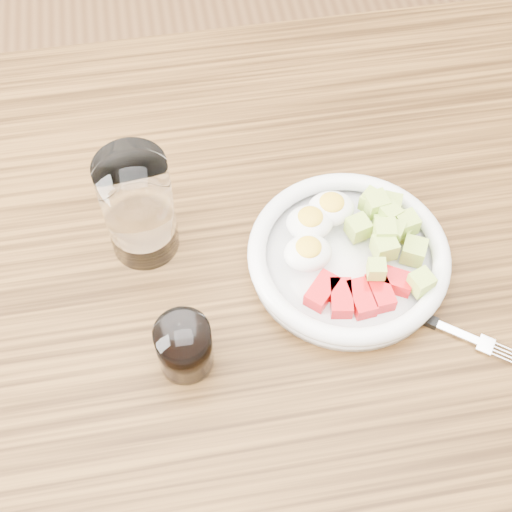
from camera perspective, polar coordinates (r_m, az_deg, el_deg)
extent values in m
plane|color=brown|center=(1.56, 0.44, -16.43)|extent=(4.00, 4.00, 0.00)
cube|color=brown|center=(0.87, 0.76, -2.24)|extent=(1.50, 0.90, 0.04)
cylinder|color=white|center=(0.86, 7.31, -0.47)|extent=(0.23, 0.23, 0.01)
torus|color=white|center=(0.85, 7.44, 0.17)|extent=(0.24, 0.24, 0.02)
cube|color=red|center=(0.82, 5.29, -2.81)|extent=(0.05, 0.05, 0.02)
cube|color=red|center=(0.82, 6.81, -3.36)|extent=(0.03, 0.05, 0.02)
cube|color=red|center=(0.82, 8.43, -3.38)|extent=(0.03, 0.05, 0.02)
cube|color=red|center=(0.83, 9.87, -2.88)|extent=(0.03, 0.05, 0.02)
cube|color=red|center=(0.84, 10.92, -1.94)|extent=(0.05, 0.04, 0.02)
ellipsoid|color=white|center=(0.85, 4.32, 2.67)|extent=(0.06, 0.05, 0.03)
ellipsoid|color=yellow|center=(0.84, 4.37, 3.16)|extent=(0.03, 0.03, 0.01)
ellipsoid|color=white|center=(0.87, 6.01, 3.80)|extent=(0.06, 0.05, 0.03)
ellipsoid|color=yellow|center=(0.86, 6.09, 4.30)|extent=(0.03, 0.03, 0.01)
ellipsoid|color=white|center=(0.83, 4.17, 0.24)|extent=(0.06, 0.05, 0.03)
ellipsoid|color=yellow|center=(0.82, 4.23, 0.72)|extent=(0.03, 0.03, 0.01)
cube|color=#BAD150|center=(0.88, 10.80, 4.06)|extent=(0.03, 0.03, 0.02)
cube|color=#BAD150|center=(0.86, 10.20, 1.91)|extent=(0.03, 0.03, 0.03)
cube|color=#BAD150|center=(0.84, 10.25, 0.71)|extent=(0.03, 0.03, 0.03)
cube|color=#BAD150|center=(0.84, 10.26, 1.94)|extent=(0.03, 0.03, 0.02)
cube|color=#BAD150|center=(0.82, 9.61, -1.03)|extent=(0.02, 0.02, 0.02)
cube|color=#BAD150|center=(0.87, 10.22, 2.24)|extent=(0.03, 0.03, 0.02)
cube|color=#BAD150|center=(0.86, 11.96, 2.57)|extent=(0.03, 0.03, 0.02)
cube|color=#BAD150|center=(0.87, 9.58, 4.12)|extent=(0.03, 0.03, 0.03)
cube|color=#BAD150|center=(0.86, 10.69, 3.30)|extent=(0.03, 0.03, 0.02)
cube|color=#BAD150|center=(0.83, 13.08, -2.06)|extent=(0.03, 0.03, 0.02)
cube|color=#BAD150|center=(0.87, 11.77, 2.25)|extent=(0.04, 0.04, 0.03)
cube|color=#BAD150|center=(0.86, 12.51, 0.38)|extent=(0.04, 0.04, 0.03)
cube|color=#BAD150|center=(0.86, 8.18, 2.26)|extent=(0.03, 0.03, 0.02)
cube|color=#BAD150|center=(0.88, 9.24, 4.33)|extent=(0.03, 0.03, 0.02)
cube|color=#BAD150|center=(0.85, 10.97, 1.95)|extent=(0.03, 0.03, 0.02)
cube|color=black|center=(0.84, 11.44, -4.14)|extent=(0.08, 0.06, 0.01)
cube|color=silver|center=(0.84, 15.96, -6.00)|extent=(0.05, 0.04, 0.00)
cube|color=silver|center=(0.84, 17.90, -6.78)|extent=(0.03, 0.03, 0.00)
cylinder|color=silver|center=(0.84, 19.33, -7.81)|extent=(0.03, 0.02, 0.00)
cylinder|color=silver|center=(0.85, 19.42, -7.54)|extent=(0.03, 0.02, 0.00)
cylinder|color=silver|center=(0.85, 19.50, -7.28)|extent=(0.03, 0.02, 0.00)
cylinder|color=silver|center=(0.85, 19.59, -7.02)|extent=(0.03, 0.02, 0.00)
cylinder|color=white|center=(0.83, -9.40, 3.89)|extent=(0.08, 0.08, 0.15)
cylinder|color=white|center=(0.77, -5.76, -7.22)|extent=(0.06, 0.06, 0.07)
cylinder|color=black|center=(0.77, -5.75, -7.27)|extent=(0.05, 0.05, 0.06)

